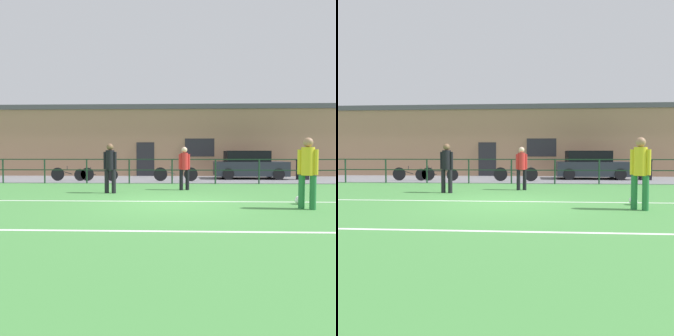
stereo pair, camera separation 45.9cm
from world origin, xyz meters
The scene contains 15 objects.
ground centered at (0.00, 0.00, -0.02)m, with size 60.00×44.00×0.04m, color #478C42.
field_line_touchline centered at (0.00, 0.35, 0.00)m, with size 36.00×0.11×0.00m, color white.
field_line_hash centered at (0.00, -3.28, 0.00)m, with size 36.00×0.11×0.00m, color white.
pavement_strip centered at (0.00, 8.50, 0.01)m, with size 48.00×5.00×0.02m, color slate.
perimeter_fence centered at (0.00, 6.00, 0.75)m, with size 36.07×0.07×1.15m.
clubhouse_facade centered at (0.00, 12.20, 2.23)m, with size 28.00×2.56×4.45m.
player_goalkeeper centered at (-2.09, 2.27, 0.99)m, with size 0.47×0.30×1.74m.
player_striker centered at (3.52, -0.83, 1.01)m, with size 0.43×0.31×1.78m.
player_winger centered at (0.53, 3.36, 0.93)m, with size 0.44×0.29×1.64m.
soccer_ball_match centered at (3.61, -0.04, 0.11)m, with size 0.22×0.22×0.22m, color white.
parked_car_red centered at (4.18, 9.03, 0.75)m, with size 3.86×1.95×1.53m.
bicycle_parked_0 centered at (-3.88, 7.20, 0.34)m, with size 2.23×0.04×0.71m.
bicycle_parked_1 centered at (0.14, 7.20, 0.38)m, with size 2.21×0.04×0.78m.
bicycle_parked_2 centered at (-5.09, 7.20, 0.37)m, with size 2.19×0.04×0.76m.
trash_bin_0 centered at (6.89, 8.44, 0.55)m, with size 0.57×0.49×1.06m.
Camera 1 is at (0.34, -8.94, 1.37)m, focal length 34.53 mm.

